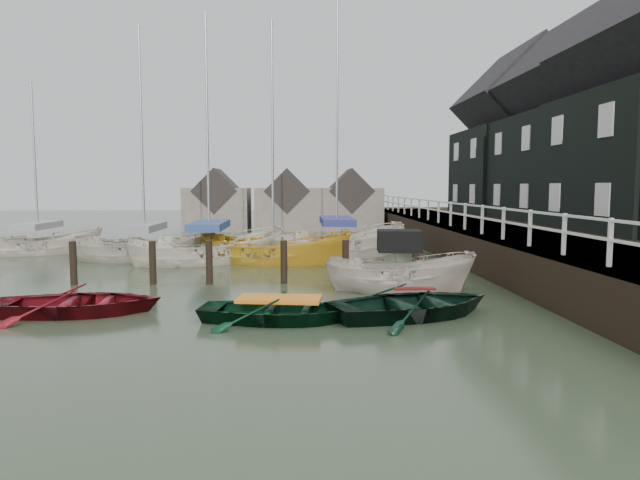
{
  "coord_description": "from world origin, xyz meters",
  "views": [
    {
      "loc": [
        1.58,
        -15.3,
        3.15
      ],
      "look_at": [
        2.37,
        3.09,
        1.4
      ],
      "focal_mm": 32.0,
      "sensor_mm": 36.0,
      "label": 1
    }
  ],
  "objects_px": {
    "rowboat_red": "(78,314)",
    "motorboat": "(400,288)",
    "sailboat_c": "(273,262)",
    "sailboat_d": "(337,255)",
    "sailboat_e": "(39,252)",
    "sailboat_a": "(145,258)",
    "sailboat_b": "(210,261)",
    "rowboat_dkgreen": "(414,316)",
    "rowboat_green": "(280,321)"
  },
  "relations": [
    {
      "from": "motorboat",
      "to": "sailboat_b",
      "type": "relative_size",
      "value": 0.41
    },
    {
      "from": "rowboat_red",
      "to": "motorboat",
      "type": "distance_m",
      "value": 8.94
    },
    {
      "from": "rowboat_red",
      "to": "motorboat",
      "type": "height_order",
      "value": "motorboat"
    },
    {
      "from": "rowboat_green",
      "to": "sailboat_b",
      "type": "bearing_deg",
      "value": 24.87
    },
    {
      "from": "sailboat_d",
      "to": "rowboat_dkgreen",
      "type": "bearing_deg",
      "value": 164.06
    },
    {
      "from": "rowboat_red",
      "to": "sailboat_b",
      "type": "bearing_deg",
      "value": -16.06
    },
    {
      "from": "sailboat_e",
      "to": "sailboat_a",
      "type": "bearing_deg",
      "value": -134.29
    },
    {
      "from": "rowboat_green",
      "to": "sailboat_e",
      "type": "relative_size",
      "value": 0.42
    },
    {
      "from": "sailboat_c",
      "to": "rowboat_green",
      "type": "bearing_deg",
      "value": -159.47
    },
    {
      "from": "sailboat_c",
      "to": "sailboat_e",
      "type": "relative_size",
      "value": 1.22
    },
    {
      "from": "motorboat",
      "to": "sailboat_c",
      "type": "bearing_deg",
      "value": 36.64
    },
    {
      "from": "sailboat_c",
      "to": "sailboat_b",
      "type": "bearing_deg",
      "value": 102.7
    },
    {
      "from": "sailboat_c",
      "to": "sailboat_d",
      "type": "relative_size",
      "value": 0.84
    },
    {
      "from": "sailboat_c",
      "to": "sailboat_e",
      "type": "bearing_deg",
      "value": 89.5
    },
    {
      "from": "rowboat_red",
      "to": "sailboat_e",
      "type": "height_order",
      "value": "sailboat_e"
    },
    {
      "from": "rowboat_green",
      "to": "sailboat_a",
      "type": "xyz_separation_m",
      "value": [
        -6.06,
        11.38,
        0.07
      ]
    },
    {
      "from": "rowboat_dkgreen",
      "to": "sailboat_b",
      "type": "relative_size",
      "value": 0.37
    },
    {
      "from": "rowboat_green",
      "to": "sailboat_e",
      "type": "distance_m",
      "value": 18.06
    },
    {
      "from": "rowboat_green",
      "to": "sailboat_e",
      "type": "bearing_deg",
      "value": 47.94
    },
    {
      "from": "rowboat_dkgreen",
      "to": "sailboat_a",
      "type": "bearing_deg",
      "value": 20.85
    },
    {
      "from": "sailboat_b",
      "to": "sailboat_e",
      "type": "distance_m",
      "value": 9.08
    },
    {
      "from": "rowboat_red",
      "to": "rowboat_dkgreen",
      "type": "xyz_separation_m",
      "value": [
        8.26,
        -0.62,
        0.0
      ]
    },
    {
      "from": "rowboat_dkgreen",
      "to": "sailboat_a",
      "type": "height_order",
      "value": "sailboat_a"
    },
    {
      "from": "rowboat_red",
      "to": "sailboat_a",
      "type": "height_order",
      "value": "sailboat_a"
    },
    {
      "from": "rowboat_red",
      "to": "sailboat_d",
      "type": "bearing_deg",
      "value": -37.92
    },
    {
      "from": "rowboat_red",
      "to": "motorboat",
      "type": "relative_size",
      "value": 0.86
    },
    {
      "from": "rowboat_dkgreen",
      "to": "sailboat_d",
      "type": "distance_m",
      "value": 11.89
    },
    {
      "from": "sailboat_a",
      "to": "sailboat_e",
      "type": "bearing_deg",
      "value": 62.7
    },
    {
      "from": "rowboat_red",
      "to": "sailboat_b",
      "type": "distance_m",
      "value": 9.65
    },
    {
      "from": "rowboat_green",
      "to": "rowboat_dkgreen",
      "type": "relative_size",
      "value": 0.88
    },
    {
      "from": "rowboat_red",
      "to": "sailboat_e",
      "type": "bearing_deg",
      "value": 22.02
    },
    {
      "from": "rowboat_red",
      "to": "rowboat_green",
      "type": "height_order",
      "value": "rowboat_red"
    },
    {
      "from": "sailboat_d",
      "to": "rowboat_red",
      "type": "bearing_deg",
      "value": 126.33
    },
    {
      "from": "rowboat_dkgreen",
      "to": "sailboat_d",
      "type": "xyz_separation_m",
      "value": [
        -1.03,
        11.85,
        0.06
      ]
    },
    {
      "from": "sailboat_c",
      "to": "rowboat_dkgreen",
      "type": "bearing_deg",
      "value": -141.47
    },
    {
      "from": "rowboat_green",
      "to": "sailboat_c",
      "type": "height_order",
      "value": "sailboat_c"
    },
    {
      "from": "rowboat_dkgreen",
      "to": "sailboat_c",
      "type": "xyz_separation_m",
      "value": [
        -3.79,
        9.87,
        0.01
      ]
    },
    {
      "from": "rowboat_green",
      "to": "sailboat_a",
      "type": "height_order",
      "value": "sailboat_a"
    },
    {
      "from": "rowboat_green",
      "to": "rowboat_dkgreen",
      "type": "xyz_separation_m",
      "value": [
        3.25,
        0.36,
        0.0
      ]
    },
    {
      "from": "sailboat_d",
      "to": "sailboat_e",
      "type": "relative_size",
      "value": 1.46
    },
    {
      "from": "sailboat_b",
      "to": "sailboat_c",
      "type": "relative_size",
      "value": 1.03
    },
    {
      "from": "rowboat_red",
      "to": "sailboat_d",
      "type": "height_order",
      "value": "sailboat_d"
    },
    {
      "from": "motorboat",
      "to": "sailboat_e",
      "type": "bearing_deg",
      "value": 60.98
    },
    {
      "from": "rowboat_dkgreen",
      "to": "sailboat_d",
      "type": "relative_size",
      "value": 0.32
    },
    {
      "from": "rowboat_green",
      "to": "sailboat_d",
      "type": "xyz_separation_m",
      "value": [
        2.23,
        12.21,
        0.06
      ]
    },
    {
      "from": "sailboat_b",
      "to": "rowboat_green",
      "type": "bearing_deg",
      "value": 173.22
    },
    {
      "from": "rowboat_green",
      "to": "sailboat_e",
      "type": "xyz_separation_m",
      "value": [
        -11.6,
        13.84,
        0.06
      ]
    },
    {
      "from": "sailboat_c",
      "to": "motorboat",
      "type": "bearing_deg",
      "value": -130.66
    },
    {
      "from": "sailboat_c",
      "to": "sailboat_a",
      "type": "bearing_deg",
      "value": 95.82
    },
    {
      "from": "rowboat_green",
      "to": "motorboat",
      "type": "bearing_deg",
      "value": -35.57
    }
  ]
}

